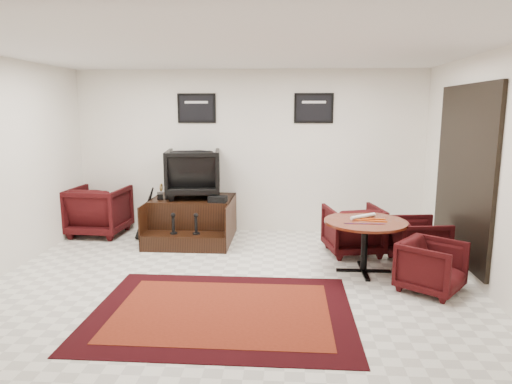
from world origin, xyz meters
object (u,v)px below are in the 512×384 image
Objects in this scene: meeting_table at (365,227)px; table_chair_back at (353,227)px; table_chair_corner at (432,264)px; armchair_side at (99,208)px; shine_podium at (193,220)px; table_chair_window at (418,239)px; shine_chair at (193,170)px.

table_chair_back reaches higher than meeting_table.
table_chair_corner is (0.72, -1.42, -0.06)m from table_chair_back.
armchair_side is at bearing 159.83° from meeting_table.
shine_podium is 3.54m from table_chair_window.
table_chair_back is at bearing -13.32° from shine_podium.
shine_podium is 1.92× the size of table_chair_window.
table_chair_back is at bearing 155.63° from shine_chair.
shine_chair reaches higher than table_chair_back.
shine_podium is 3.84m from table_chair_corner.
shine_chair is at bearing -177.01° from armchair_side.
table_chair_back is at bearing 92.74° from meeting_table.
meeting_table is at bearing 85.89° from table_chair_corner.
shine_podium is 1.54× the size of shine_chair.
armchair_side is at bearing 174.83° from shine_podium.
shine_podium is 1.28× the size of meeting_table.
table_chair_back is 1.59m from table_chair_corner.
shine_chair reaches higher than armchair_side.
table_chair_corner is at bearing -41.71° from meeting_table.
table_chair_back is (-0.04, 0.81, -0.21)m from meeting_table.
meeting_table is (4.24, -1.56, 0.15)m from armchair_side.
armchair_side is at bearing -21.28° from table_chair_back.
meeting_table is 1.34× the size of table_chair_back.
shine_chair is 1.32× the size of table_chair_corner.
table_chair_window is (0.84, -0.41, -0.04)m from table_chair_back.
shine_podium is 1.72× the size of table_chair_back.
shine_chair reaches higher than table_chair_window.
meeting_table is 0.93m from table_chair_window.
table_chair_window is (5.05, -1.17, -0.10)m from armchair_side.
armchair_side reaches higher than table_chair_window.
shine_chair is 3.06m from meeting_table.
meeting_table is at bearing -28.60° from shine_podium.
table_chair_back is 0.94m from table_chair_window.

